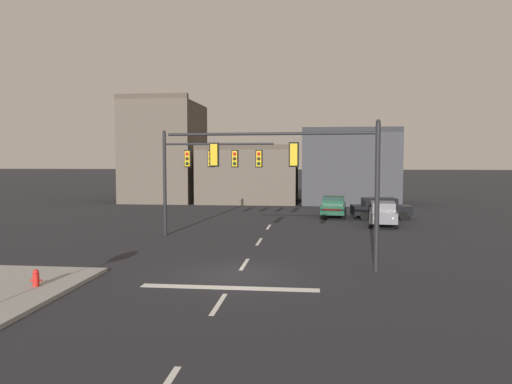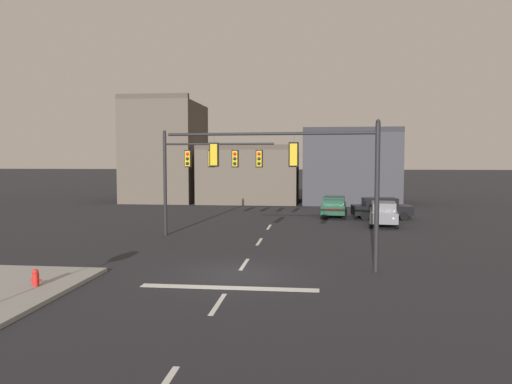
{
  "view_description": "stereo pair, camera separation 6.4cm",
  "coord_description": "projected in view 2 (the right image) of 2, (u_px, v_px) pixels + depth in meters",
  "views": [
    {
      "loc": [
        2.92,
        -19.28,
        4.58
      ],
      "look_at": [
        0.25,
        4.28,
        3.01
      ],
      "focal_mm": 35.11,
      "sensor_mm": 36.0,
      "label": 1
    },
    {
      "loc": [
        2.98,
        -19.27,
        4.58
      ],
      "look_at": [
        0.25,
        4.28,
        3.01
      ],
      "focal_mm": 35.11,
      "sensor_mm": 36.0,
      "label": 2
    }
  ],
  "objects": [
    {
      "name": "lane_centreline",
      "position": [
        244.0,
        264.0,
        21.73
      ],
      "size": [
        0.16,
        26.4,
        0.01
      ],
      "color": "silver",
      "rests_on": "ground"
    },
    {
      "name": "signal_mast_near_side",
      "position": [
        309.0,
        168.0,
        20.46
      ],
      "size": [
        8.82,
        0.69,
        6.15
      ],
      "color": "black",
      "rests_on": "ground"
    },
    {
      "name": "stop_bar_paint",
      "position": [
        229.0,
        288.0,
        17.77
      ],
      "size": [
        6.4,
        0.5,
        0.01
      ],
      "primitive_type": "cube",
      "color": "silver",
      "rests_on": "ground"
    },
    {
      "name": "fire_hydrant",
      "position": [
        36.0,
        281.0,
        17.42
      ],
      "size": [
        0.4,
        0.3,
        0.75
      ],
      "color": "red",
      "rests_on": "ground"
    },
    {
      "name": "ground_plane",
      "position": [
        237.0,
        275.0,
        19.75
      ],
      "size": [
        400.0,
        400.0,
        0.0
      ],
      "primitive_type": "plane",
      "color": "#232328"
    },
    {
      "name": "car_lot_middle",
      "position": [
        334.0,
        206.0,
        39.44
      ],
      "size": [
        2.21,
        4.57,
        1.61
      ],
      "color": "#143D28",
      "rests_on": "ground"
    },
    {
      "name": "building_row",
      "position": [
        250.0,
        164.0,
        53.39
      ],
      "size": [
        28.25,
        9.47,
        11.06
      ],
      "color": "brown",
      "rests_on": "ground"
    },
    {
      "name": "signal_mast_far_side",
      "position": [
        203.0,
        165.0,
        29.39
      ],
      "size": [
        6.62,
        0.47,
        6.27
      ],
      "color": "black",
      "rests_on": "ground"
    },
    {
      "name": "car_lot_nearside",
      "position": [
        383.0,
        213.0,
        34.35
      ],
      "size": [
        2.3,
        4.6,
        1.61
      ],
      "color": "slate",
      "rests_on": "ground"
    },
    {
      "name": "car_lot_farside",
      "position": [
        381.0,
        208.0,
        38.0
      ],
      "size": [
        4.6,
        2.3,
        1.61
      ],
      "color": "black",
      "rests_on": "ground"
    }
  ]
}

